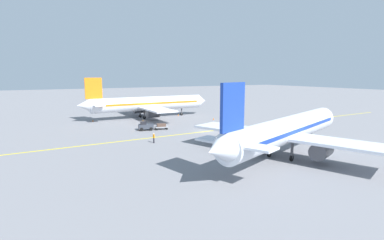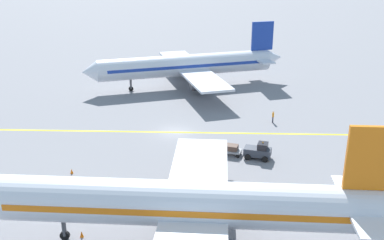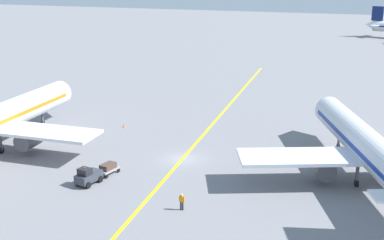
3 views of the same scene
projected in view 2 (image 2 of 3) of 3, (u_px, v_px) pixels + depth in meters
The scene contains 9 objects.
ground_plane at pixel (175, 132), 58.40m from camera, with size 400.00×400.00×0.00m, color slate.
apron_yellow_centreline at pixel (175, 132), 58.40m from camera, with size 0.40×120.00×0.01m, color yellow.
airplane_at_gate at pixel (187, 205), 34.79m from camera, with size 28.04×35.42×10.60m.
airplane_adjacent_stand at pixel (188, 66), 76.87m from camera, with size 28.05×34.29×10.60m.
baggage_tug_dark at pixel (258, 151), 50.77m from camera, with size 2.30×3.26×2.11m.
baggage_cart_trailing at pixel (230, 149), 51.74m from camera, with size 1.95×2.85×1.24m.
ground_crew_worker at pixel (273, 116), 61.38m from camera, with size 0.58×0.24×1.68m.
traffic_cone_near_nose at pixel (82, 234), 36.97m from camera, with size 0.32×0.32×0.55m, color orange.
traffic_cone_by_wingtip at pixel (72, 171), 47.53m from camera, with size 0.32×0.32×0.55m, color orange.
Camera 2 is at (-53.74, -6.31, 22.16)m, focal length 42.00 mm.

